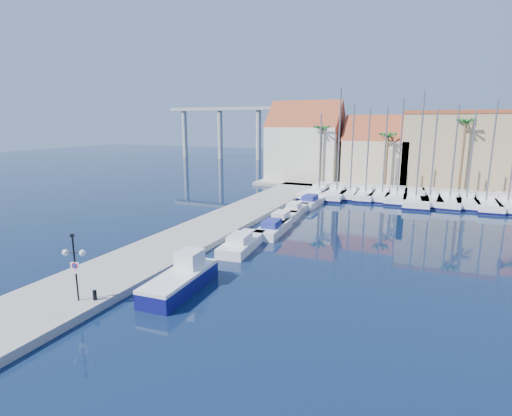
{
  "coord_description": "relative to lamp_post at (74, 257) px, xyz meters",
  "views": [
    {
      "loc": [
        10.15,
        -20.2,
        10.32
      ],
      "look_at": [
        -3.52,
        10.91,
        3.0
      ],
      "focal_mm": 28.0,
      "sensor_mm": 36.0,
      "label": 1
    }
  ],
  "objects": [
    {
      "name": "motorboat_west_3",
      "position": [
        3.64,
        27.75,
        -2.55
      ],
      "size": [
        2.12,
        5.98,
        1.4
      ],
      "rotation": [
        0.0,
        0.0,
        0.04
      ],
      "color": "white",
      "rests_on": "ground"
    },
    {
      "name": "motorboat_west_4",
      "position": [
        4.01,
        33.13,
        -2.55
      ],
      "size": [
        2.35,
        6.69,
        1.4
      ],
      "rotation": [
        0.0,
        0.0,
        -0.04
      ],
      "color": "white",
      "rests_on": "ground"
    },
    {
      "name": "motorboat_west_0",
      "position": [
        3.68,
        13.57,
        -2.55
      ],
      "size": [
        2.78,
        6.84,
        1.4
      ],
      "rotation": [
        0.0,
        0.0,
        0.1
      ],
      "color": "white",
      "rests_on": "ground"
    },
    {
      "name": "sailboat_7",
      "position": [
        17.71,
        41.31,
        -2.48
      ],
      "size": [
        3.44,
        10.08,
        11.93
      ],
      "rotation": [
        0.0,
        0.0,
        0.08
      ],
      "color": "white",
      "rests_on": "ground"
    },
    {
      "name": "sailboat_9",
      "position": [
        22.01,
        41.55,
        -2.48
      ],
      "size": [
        2.61,
        9.74,
        11.73
      ],
      "rotation": [
        0.0,
        0.0,
        0.0
      ],
      "color": "white",
      "rests_on": "ground"
    },
    {
      "name": "bollard",
      "position": [
        0.79,
        0.43,
        -2.27
      ],
      "size": [
        0.23,
        0.23,
        0.57
      ],
      "primitive_type": "cylinder",
      "color": "black",
      "rests_on": "quay_west"
    },
    {
      "name": "sailboat_11",
      "position": [
        26.49,
        41.5,
        -2.48
      ],
      "size": [
        2.96,
        10.64,
        12.22
      ],
      "rotation": [
        0.0,
        0.0,
        -0.02
      ],
      "color": "white",
      "rests_on": "ground"
    },
    {
      "name": "shore_north",
      "position": [
        17.39,
        53.13,
        -2.8
      ],
      "size": [
        54.0,
        16.0,
        0.5
      ],
      "primitive_type": "cube",
      "color": "gray",
      "rests_on": "ground"
    },
    {
      "name": "lamp_post",
      "position": [
        0.0,
        0.0,
        0.0
      ],
      "size": [
        1.27,
        0.68,
        3.89
      ],
      "rotation": [
        0.0,
        0.0,
        0.34
      ],
      "color": "black",
      "rests_on": "quay_west"
    },
    {
      "name": "building_2",
      "position": [
        20.39,
        53.13,
        3.2
      ],
      "size": [
        14.2,
        10.2,
        11.5
      ],
      "color": "tan",
      "rests_on": "shore_north"
    },
    {
      "name": "sailboat_5",
      "position": [
        13.65,
        41.57,
        -2.46
      ],
      "size": [
        2.96,
        10.28,
        13.43
      ],
      "rotation": [
        0.0,
        0.0,
        0.03
      ],
      "color": "white",
      "rests_on": "ground"
    },
    {
      "name": "motorboat_west_1",
      "position": [
        4.34,
        19.02,
        -2.55
      ],
      "size": [
        2.37,
        6.33,
        1.4
      ],
      "rotation": [
        0.0,
        0.0,
        0.06
      ],
      "color": "white",
      "rests_on": "ground"
    },
    {
      "name": "motorboat_west_5",
      "position": [
        3.61,
        38.62,
        -2.55
      ],
      "size": [
        2.11,
        6.04,
        1.4
      ],
      "rotation": [
        0.0,
        0.0,
        -0.03
      ],
      "color": "white",
      "rests_on": "ground"
    },
    {
      "name": "building_0",
      "position": [
        -2.61,
        52.13,
        3.47
      ],
      "size": [
        12.3,
        9.0,
        13.5
      ],
      "color": "beige",
      "rests_on": "shore_north"
    },
    {
      "name": "sailboat_6",
      "position": [
        16.05,
        40.64,
        -2.48
      ],
      "size": [
        3.66,
        11.96,
        14.1
      ],
      "rotation": [
        0.0,
        0.0,
        0.05
      ],
      "color": "white",
      "rests_on": "ground"
    },
    {
      "name": "sailboat_2",
      "position": [
        7.41,
        41.32,
        -2.43
      ],
      "size": [
        2.76,
        8.49,
        12.8
      ],
      "rotation": [
        0.0,
        0.0,
        0.07
      ],
      "color": "white",
      "rests_on": "ground"
    },
    {
      "name": "sailboat_0",
      "position": [
        3.22,
        40.65,
        -2.49
      ],
      "size": [
        3.79,
        11.19,
        11.47
      ],
      "rotation": [
        0.0,
        0.0,
        -0.08
      ],
      "color": "white",
      "rests_on": "ground"
    },
    {
      "name": "palm_0",
      "position": [
        1.39,
        47.13,
        6.02
      ],
      "size": [
        2.6,
        2.6,
        10.15
      ],
      "color": "brown",
      "rests_on": "shore_north"
    },
    {
      "name": "sailboat_3",
      "position": [
        9.54,
        41.32,
        -2.46
      ],
      "size": [
        2.75,
        9.23,
        12.07
      ],
      "rotation": [
        0.0,
        0.0,
        0.04
      ],
      "color": "white",
      "rests_on": "ground"
    },
    {
      "name": "motorboat_west_2",
      "position": [
        3.9,
        22.78,
        -2.55
      ],
      "size": [
        2.26,
        6.34,
        1.4
      ],
      "rotation": [
        0.0,
        0.0,
        0.04
      ],
      "color": "white",
      "rests_on": "ground"
    },
    {
      "name": "sailboat_1",
      "position": [
        5.62,
        41.16,
        -2.47
      ],
      "size": [
        3.21,
        11.68,
        14.89
      ],
      "rotation": [
        0.0,
        0.0,
        0.01
      ],
      "color": "white",
      "rests_on": "ground"
    },
    {
      "name": "palm_2",
      "position": [
        21.39,
        47.13,
        6.96
      ],
      "size": [
        2.6,
        2.6,
        11.15
      ],
      "color": "brown",
      "rests_on": "shore_north"
    },
    {
      "name": "viaduct",
      "position": [
        -31.68,
        87.13,
        7.19
      ],
      "size": [
        48.0,
        2.2,
        14.45
      ],
      "color": "#9E9E99",
      "rests_on": "ground"
    },
    {
      "name": "palm_1",
      "position": [
        11.39,
        47.13,
        5.08
      ],
      "size": [
        2.6,
        2.6,
        9.15
      ],
      "color": "brown",
      "rests_on": "shore_north"
    },
    {
      "name": "building_1",
      "position": [
        9.39,
        52.13,
        2.24
      ],
      "size": [
        10.3,
        8.0,
        11.0
      ],
      "color": "beige",
      "rests_on": "shore_north"
    },
    {
      "name": "sailboat_8",
      "position": [
        20.16,
        41.44,
        -2.48
      ],
      "size": [
        3.53,
        10.82,
        12.4
      ],
      "rotation": [
        0.0,
        0.0,
        -0.07
      ],
      "color": "white",
      "rests_on": "ground"
    },
    {
      "name": "sailboat_10",
      "position": [
        24.06,
        40.83,
        -2.47
      ],
      "size": [
        3.15,
        10.33,
        13.09
      ],
      "rotation": [
        0.0,
        0.0,
        0.04
      ],
      "color": "white",
      "rests_on": "ground"
    },
    {
      "name": "sailboat_4",
      "position": [
        11.76,
        41.84,
        -2.46
      ],
      "size": [
        3.16,
        9.54,
        12.32
      ],
      "rotation": [
        0.0,
        0.0,
        -0.07
      ],
      "color": "white",
      "rests_on": "ground"
    },
    {
      "name": "fishing_boat",
      "position": [
        3.85,
        4.51,
        -2.32
      ],
      "size": [
        2.46,
        6.46,
        2.22
      ],
      "rotation": [
        0.0,
        0.0,
        0.05
      ],
      "color": "#0F0F57",
      "rests_on": "ground"
    },
    {
      "name": "quay_west",
      "position": [
        -1.61,
        18.63,
        -2.8
      ],
      "size": [
        6.0,
        77.0,
        0.5
      ],
      "primitive_type": "cube",
      "color": "gray",
      "rests_on": "ground"
    },
    {
      "name": "ground",
      "position": [
        7.39,
        5.13,
        -3.05
      ],
      "size": [
        260.0,
        260.0,
        0.0
      ],
      "primitive_type": "plane",
      "color": "#081532",
      "rests_on": "ground"
    }
  ]
}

